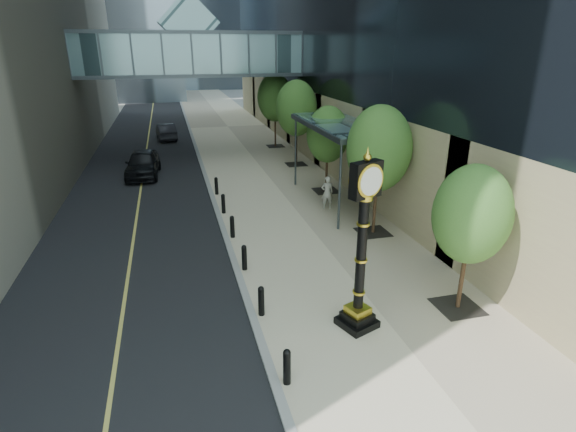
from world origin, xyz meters
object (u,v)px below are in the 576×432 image
at_px(pedestrian, 327,193).
at_px(car_far, 166,131).
at_px(street_clock, 361,257).
at_px(car_near, 143,163).

bearing_deg(pedestrian, car_far, -65.44).
bearing_deg(street_clock, car_far, 78.70).
bearing_deg(car_near, street_clock, -66.76).
distance_m(pedestrian, car_far, 23.00).
height_order(car_near, car_far, car_near).
distance_m(car_near, car_far, 12.47).
bearing_deg(car_far, pedestrian, 104.17).
relative_size(street_clock, pedestrian, 3.04).
relative_size(pedestrian, car_far, 0.40).
xyz_separation_m(pedestrian, car_near, (-9.51, 9.21, -0.08)).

